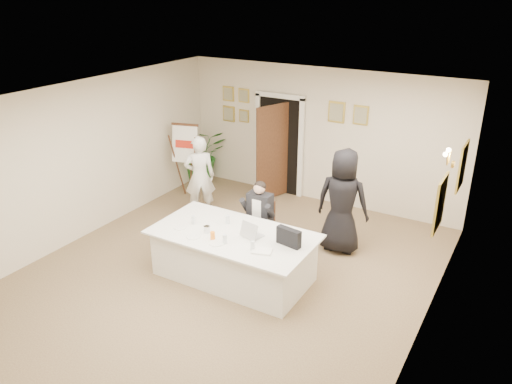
{
  "coord_description": "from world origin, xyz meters",
  "views": [
    {
      "loc": [
        3.86,
        -5.69,
        4.31
      ],
      "look_at": [
        0.19,
        0.6,
        1.25
      ],
      "focal_mm": 35.0,
      "sensor_mm": 36.0,
      "label": 1
    }
  ],
  "objects_px": {
    "standing_man": "(200,177)",
    "seated_man": "(259,217)",
    "potted_palm": "(202,154)",
    "steel_jug": "(207,229)",
    "laptop_bag": "(289,237)",
    "laptop": "(253,227)",
    "paper_stack": "(262,251)",
    "conference_table": "(234,255)",
    "standing_woman": "(342,201)",
    "oj_glass": "(213,236)",
    "flip_chart": "(187,163)"
  },
  "relations": [
    {
      "from": "laptop",
      "to": "paper_stack",
      "type": "relative_size",
      "value": 1.2
    },
    {
      "from": "paper_stack",
      "to": "steel_jug",
      "type": "distance_m",
      "value": 1.03
    },
    {
      "from": "standing_woman",
      "to": "oj_glass",
      "type": "height_order",
      "value": "standing_woman"
    },
    {
      "from": "standing_woman",
      "to": "oj_glass",
      "type": "distance_m",
      "value": 2.37
    },
    {
      "from": "standing_woman",
      "to": "seated_man",
      "type": "bearing_deg",
      "value": 28.77
    },
    {
      "from": "standing_man",
      "to": "laptop",
      "type": "height_order",
      "value": "standing_man"
    },
    {
      "from": "laptop_bag",
      "to": "laptop",
      "type": "bearing_deg",
      "value": -170.2
    },
    {
      "from": "laptop_bag",
      "to": "paper_stack",
      "type": "xyz_separation_m",
      "value": [
        -0.24,
        -0.37,
        -0.12
      ]
    },
    {
      "from": "oj_glass",
      "to": "steel_jug",
      "type": "xyz_separation_m",
      "value": [
        -0.21,
        0.15,
        -0.01
      ]
    },
    {
      "from": "steel_jug",
      "to": "laptop_bag",
      "type": "bearing_deg",
      "value": 12.24
    },
    {
      "from": "standing_woman",
      "to": "paper_stack",
      "type": "relative_size",
      "value": 6.49
    },
    {
      "from": "oj_glass",
      "to": "laptop",
      "type": "bearing_deg",
      "value": 43.23
    },
    {
      "from": "flip_chart",
      "to": "laptop_bag",
      "type": "height_order",
      "value": "flip_chart"
    },
    {
      "from": "standing_man",
      "to": "laptop",
      "type": "distance_m",
      "value": 2.6
    },
    {
      "from": "potted_palm",
      "to": "steel_jug",
      "type": "bearing_deg",
      "value": -52.81
    },
    {
      "from": "paper_stack",
      "to": "steel_jug",
      "type": "bearing_deg",
      "value": 174.72
    },
    {
      "from": "paper_stack",
      "to": "steel_jug",
      "type": "height_order",
      "value": "steel_jug"
    },
    {
      "from": "laptop",
      "to": "oj_glass",
      "type": "relative_size",
      "value": 2.6
    },
    {
      "from": "laptop_bag",
      "to": "paper_stack",
      "type": "bearing_deg",
      "value": -113.33
    },
    {
      "from": "seated_man",
      "to": "standing_man",
      "type": "xyz_separation_m",
      "value": [
        -1.75,
        0.73,
        0.16
      ]
    },
    {
      "from": "standing_man",
      "to": "seated_man",
      "type": "bearing_deg",
      "value": 116.69
    },
    {
      "from": "conference_table",
      "to": "standing_woman",
      "type": "distance_m",
      "value": 2.08
    },
    {
      "from": "standing_man",
      "to": "paper_stack",
      "type": "bearing_deg",
      "value": 101.85
    },
    {
      "from": "seated_man",
      "to": "standing_woman",
      "type": "bearing_deg",
      "value": 34.64
    },
    {
      "from": "laptop_bag",
      "to": "steel_jug",
      "type": "xyz_separation_m",
      "value": [
        -1.26,
        -0.27,
        -0.08
      ]
    },
    {
      "from": "laptop",
      "to": "oj_glass",
      "type": "xyz_separation_m",
      "value": [
        -0.44,
        -0.42,
        -0.07
      ]
    },
    {
      "from": "oj_glass",
      "to": "standing_man",
      "type": "bearing_deg",
      "value": 130.5
    },
    {
      "from": "seated_man",
      "to": "paper_stack",
      "type": "xyz_separation_m",
      "value": [
        0.73,
        -1.17,
        0.13
      ]
    },
    {
      "from": "standing_man",
      "to": "paper_stack",
      "type": "height_order",
      "value": "standing_man"
    },
    {
      "from": "conference_table",
      "to": "steel_jug",
      "type": "distance_m",
      "value": 0.59
    },
    {
      "from": "paper_stack",
      "to": "seated_man",
      "type": "bearing_deg",
      "value": 121.96
    },
    {
      "from": "conference_table",
      "to": "paper_stack",
      "type": "xyz_separation_m",
      "value": [
        0.66,
        -0.28,
        0.4
      ]
    },
    {
      "from": "standing_man",
      "to": "conference_table",
      "type": "bearing_deg",
      "value": 97.54
    },
    {
      "from": "steel_jug",
      "to": "seated_man",
      "type": "bearing_deg",
      "value": 74.64
    },
    {
      "from": "seated_man",
      "to": "oj_glass",
      "type": "xyz_separation_m",
      "value": [
        -0.08,
        -1.22,
        0.18
      ]
    },
    {
      "from": "standing_woman",
      "to": "oj_glass",
      "type": "xyz_separation_m",
      "value": [
        -1.26,
        -2.01,
        -0.08
      ]
    },
    {
      "from": "steel_jug",
      "to": "laptop",
      "type": "bearing_deg",
      "value": 22.45
    },
    {
      "from": "laptop",
      "to": "conference_table",
      "type": "bearing_deg",
      "value": -151.73
    },
    {
      "from": "flip_chart",
      "to": "steel_jug",
      "type": "relative_size",
      "value": 14.42
    },
    {
      "from": "conference_table",
      "to": "steel_jug",
      "type": "xyz_separation_m",
      "value": [
        -0.36,
        -0.18,
        0.44
      ]
    },
    {
      "from": "potted_palm",
      "to": "laptop",
      "type": "height_order",
      "value": "potted_palm"
    },
    {
      "from": "seated_man",
      "to": "laptop",
      "type": "distance_m",
      "value": 0.92
    },
    {
      "from": "seated_man",
      "to": "steel_jug",
      "type": "distance_m",
      "value": 1.13
    },
    {
      "from": "conference_table",
      "to": "oj_glass",
      "type": "bearing_deg",
      "value": -113.94
    },
    {
      "from": "conference_table",
      "to": "potted_palm",
      "type": "distance_m",
      "value": 4.36
    },
    {
      "from": "standing_woman",
      "to": "steel_jug",
      "type": "distance_m",
      "value": 2.37
    },
    {
      "from": "seated_man",
      "to": "oj_glass",
      "type": "relative_size",
      "value": 10.1
    },
    {
      "from": "conference_table",
      "to": "laptop",
      "type": "relative_size",
      "value": 7.45
    },
    {
      "from": "laptop_bag",
      "to": "paper_stack",
      "type": "relative_size",
      "value": 1.36
    },
    {
      "from": "standing_woman",
      "to": "standing_man",
      "type": "bearing_deg",
      "value": -3.83
    }
  ]
}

